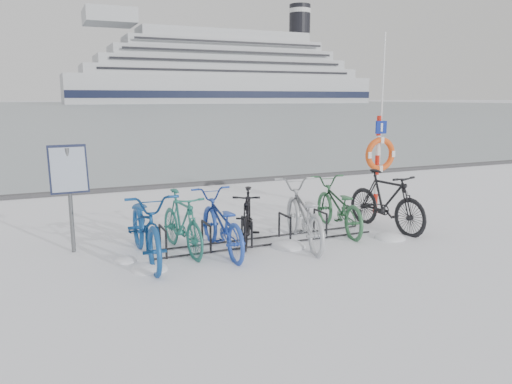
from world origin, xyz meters
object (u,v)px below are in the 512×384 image
(bike_rack, at_px, (266,232))
(info_board, at_px, (69,176))
(cruise_ferry, at_px, (223,76))
(lifebuoy_station, at_px, (380,154))

(bike_rack, xyz_separation_m, info_board, (-3.10, 0.71, 1.07))
(bike_rack, distance_m, info_board, 3.35)
(bike_rack, distance_m, cruise_ferry, 209.98)
(lifebuoy_station, distance_m, cruise_ferry, 207.89)
(lifebuoy_station, height_order, cruise_ferry, cruise_ferry)
(info_board, relative_size, cruise_ferry, 0.01)
(bike_rack, relative_size, info_board, 2.30)
(bike_rack, xyz_separation_m, lifebuoy_station, (3.14, 1.05, 1.09))
(cruise_ferry, bearing_deg, info_board, -110.58)
(lifebuoy_station, bearing_deg, bike_rack, -161.48)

